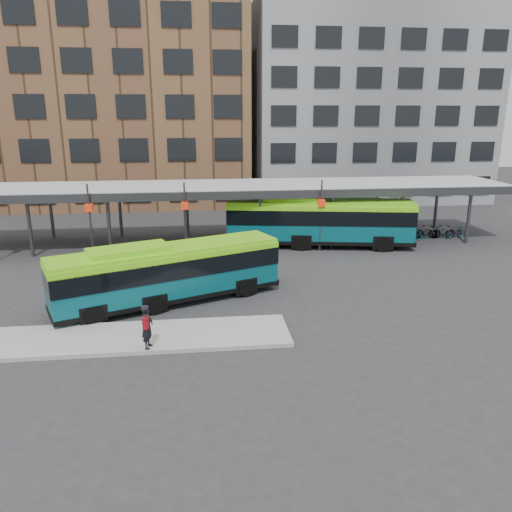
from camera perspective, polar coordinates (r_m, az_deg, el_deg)
The scene contains 9 objects.
ground at distance 24.27m, azimuth -1.16°, elevation -5.87°, with size 120.00×120.00×0.00m, color #28282B.
boarding_island at distance 21.65m, azimuth -15.19°, elevation -9.03°, with size 14.00×3.00×0.18m, color gray.
canopy at distance 35.72m, azimuth -3.31°, elevation 7.73°, with size 40.00×6.53×4.80m.
building_brick at distance 55.01m, azimuth -15.64°, elevation 17.51°, with size 26.00×14.00×22.00m, color brown.
building_grey at distance 57.36m, azimuth 12.27°, elevation 16.64°, with size 24.00×14.00×20.00m, color slate.
bus_front at distance 24.70m, azimuth -10.07°, elevation -1.77°, with size 11.23×6.49×3.08m.
bus_rear at distance 35.15m, azimuth 7.18°, elevation 4.06°, with size 13.07×4.88×3.53m.
pedestrian at distance 19.98m, azimuth -12.31°, elevation -7.85°, with size 0.53×0.71×1.79m.
bike_rack at distance 38.92m, azimuth 17.60°, elevation 2.55°, with size 7.60×1.48×1.05m.
Camera 1 is at (-2.13, -22.41, 9.05)m, focal length 35.00 mm.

